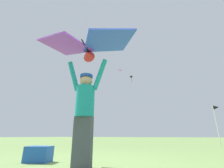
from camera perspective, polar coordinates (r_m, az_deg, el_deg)
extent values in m
plane|color=#708E4C|center=(3.23, -7.21, -27.29)|extent=(120.00, 120.00, 0.00)
cube|color=#424751|center=(2.84, -10.68, -20.04)|extent=(0.35, 0.28, 0.82)
cylinder|color=teal|center=(2.90, -9.87, -6.29)|extent=(0.43, 0.43, 0.56)
sphere|color=tan|center=(3.00, -9.46, 1.09)|extent=(0.23, 0.23, 0.23)
cylinder|color=#1E47AD|center=(3.04, -9.37, 2.78)|extent=(0.30, 0.30, 0.05)
cylinder|color=teal|center=(2.97, -4.47, 3.55)|extent=(0.29, 0.17, 0.62)
cylinder|color=teal|center=(3.14, -13.96, 2.87)|extent=(0.29, 0.17, 0.62)
cylinder|color=black|center=(3.29, -8.84, 12.18)|extent=(0.25, 0.73, 0.02)
cube|color=blue|center=(3.15, -1.30, 15.49)|extent=(1.16, 1.15, 0.22)
cube|color=purple|center=(3.40, -16.77, 13.51)|extent=(0.97, 0.86, 0.22)
cone|color=red|center=(3.24, -8.92, 10.66)|extent=(0.29, 0.26, 0.24)
cone|color=black|center=(32.80, 7.14, 2.47)|extent=(0.86, 0.84, 0.81)
cylinder|color=black|center=(32.54, 7.20, 1.24)|extent=(0.03, 0.03, 0.97)
pyramid|color=#DB2393|center=(28.46, 3.07, 5.15)|extent=(0.76, 0.78, 0.29)
cube|color=#1E51B2|center=(3.73, -25.35, -22.28)|extent=(0.56, 0.47, 0.30)
cylinder|color=silver|center=(10.42, 34.12, -12.34)|extent=(0.04, 0.04, 2.13)
cone|color=black|center=(10.53, 33.95, -7.15)|extent=(0.28, 0.24, 0.24)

